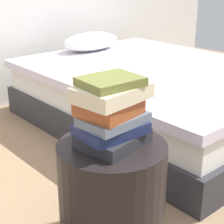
{
  "coord_description": "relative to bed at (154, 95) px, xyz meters",
  "views": [
    {
      "loc": [
        -0.96,
        -0.99,
        1.17
      ],
      "look_at": [
        0.0,
        0.0,
        0.64
      ],
      "focal_mm": 60.5,
      "sensor_mm": 36.0,
      "label": 1
    }
  ],
  "objects": [
    {
      "name": "book_cream",
      "position": [
        -1.22,
        -0.78,
        0.48
      ],
      "size": [
        0.29,
        0.22,
        0.06
      ],
      "primitive_type": "cube",
      "rotation": [
        0.0,
        0.0,
        0.06
      ],
      "color": "beige",
      "rests_on": "book_rust"
    },
    {
      "name": "book_charcoal",
      "position": [
        -1.21,
        -0.78,
        0.29
      ],
      "size": [
        0.29,
        0.24,
        0.05
      ],
      "primitive_type": "cube",
      "rotation": [
        0.0,
        0.0,
        0.13
      ],
      "color": "#28282D",
      "rests_on": "side_table"
    },
    {
      "name": "side_table",
      "position": [
        -1.21,
        -0.78,
        0.01
      ],
      "size": [
        0.46,
        0.46,
        0.49
      ],
      "primitive_type": "cylinder",
      "color": "black",
      "rests_on": "ground_plane"
    },
    {
      "name": "bed",
      "position": [
        0.0,
        0.0,
        0.0
      ],
      "size": [
        1.63,
        2.08,
        0.62
      ],
      "rotation": [
        0.0,
        0.0,
        -0.05
      ],
      "color": "#2D2D33",
      "rests_on": "ground_plane"
    },
    {
      "name": "book_navy",
      "position": [
        -1.22,
        -0.78,
        0.33
      ],
      "size": [
        0.28,
        0.22,
        0.04
      ],
      "primitive_type": "cube",
      "rotation": [
        0.0,
        0.0,
        -0.09
      ],
      "color": "#19234C",
      "rests_on": "book_charcoal"
    },
    {
      "name": "book_slate",
      "position": [
        -1.21,
        -0.79,
        0.37
      ],
      "size": [
        0.26,
        0.18,
        0.04
      ],
      "primitive_type": "cube",
      "rotation": [
        0.0,
        0.0,
        0.02
      ],
      "color": "slate",
      "rests_on": "book_navy"
    },
    {
      "name": "book_olive",
      "position": [
        -1.22,
        -0.78,
        0.53
      ],
      "size": [
        0.24,
        0.21,
        0.03
      ],
      "primitive_type": "cube",
      "rotation": [
        0.0,
        0.0,
        -0.11
      ],
      "color": "olive",
      "rests_on": "book_cream"
    },
    {
      "name": "book_rust",
      "position": [
        -1.22,
        -0.77,
        0.42
      ],
      "size": [
        0.24,
        0.22,
        0.06
      ],
      "primitive_type": "cube",
      "rotation": [
        0.0,
        0.0,
        0.11
      ],
      "color": "#994723",
      "rests_on": "book_slate"
    }
  ]
}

